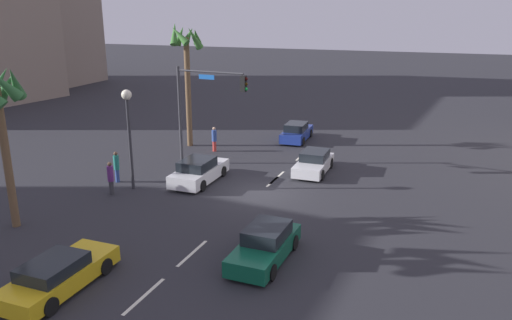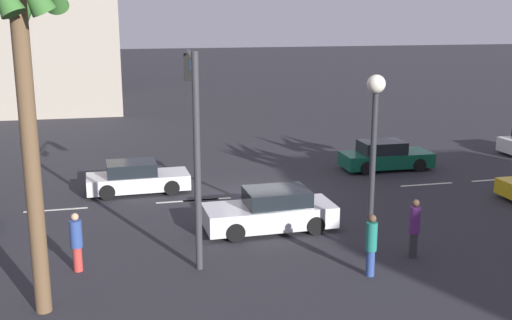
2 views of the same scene
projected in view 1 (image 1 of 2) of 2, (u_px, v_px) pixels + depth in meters
The scene contains 18 objects.
ground_plane at pixel (260, 193), 27.67m from camera, with size 220.00×220.00×0.00m, color #28282D.
lane_stripe_1 at pixel (144, 296), 17.57m from camera, with size 2.53×0.14×0.01m, color silver.
lane_stripe_2 at pixel (192, 253), 20.71m from camera, with size 2.48×0.14×0.01m, color silver.
lane_stripe_3 at pixel (273, 182), 29.47m from camera, with size 1.98×0.14×0.01m, color silver.
lane_stripe_4 at pixel (277, 178), 30.18m from camera, with size 2.54×0.14×0.01m, color silver.
lane_stripe_5 at pixel (301, 156), 34.73m from camera, with size 2.38×0.14×0.01m, color silver.
car_0 at pixel (199, 171), 29.24m from camera, with size 4.58×2.03×1.45m.
car_2 at pixel (314, 163), 31.10m from camera, with size 4.29×1.94×1.33m.
car_3 at pixel (59, 275), 17.85m from camera, with size 4.68×1.95×1.25m.
car_4 at pixel (265, 245), 20.01m from camera, with size 4.38×1.85×1.40m.
car_5 at pixel (297, 132), 38.80m from camera, with size 4.44×1.99×1.43m.
traffic_signal at pixel (201, 101), 31.12m from camera, with size 0.68×5.04×6.40m.
streetlamp at pixel (128, 120), 27.18m from camera, with size 0.56×0.56×5.66m.
pedestrian_0 at pixel (111, 177), 27.11m from camera, with size 0.40×0.40×1.87m.
pedestrian_1 at pixel (117, 166), 29.14m from camera, with size 0.42×0.42×1.86m.
pedestrian_2 at pixel (214, 139), 35.69m from camera, with size 0.47×0.47×1.79m.
palm_tree_0 at pixel (186, 55), 35.52m from camera, with size 2.15×2.56×9.05m.
building_1 at pixel (11, 2), 65.93m from camera, with size 16.35×16.97×21.90m, color gray.
Camera 1 is at (-24.24, -9.40, 9.63)m, focal length 34.86 mm.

